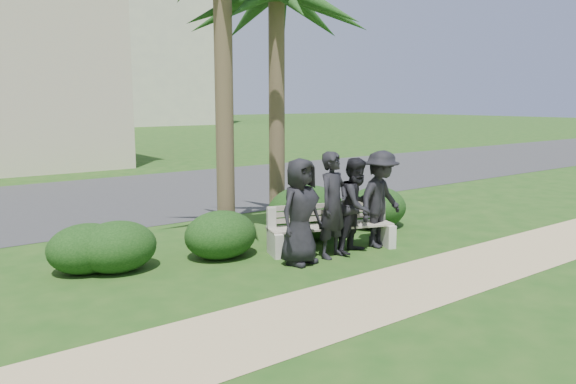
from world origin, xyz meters
The scene contains 14 objects.
ground centered at (0.00, 0.00, 0.00)m, with size 160.00×160.00×0.00m, color #1B4513.
footpath centered at (0.00, -1.80, 0.00)m, with size 30.00×1.60×0.01m, color tan.
asphalt_street centered at (0.00, 8.00, 0.00)m, with size 160.00×8.00×0.01m, color #2D2D30.
park_bench centered at (1.04, 0.34, 0.36)m, with size 2.42×1.22×0.79m.
man_a centered at (0.09, 0.02, 0.86)m, with size 0.84×0.55×1.73m, color black.
man_b centered at (0.78, 0.00, 0.90)m, with size 0.65×0.43×1.80m, color black.
man_c centered at (1.30, -0.03, 0.83)m, with size 0.81×0.63×1.66m, color black.
man_d centered at (1.90, -0.02, 0.88)m, with size 1.13×0.65×1.75m, color black.
hedge_a centered at (-2.42, 1.44, 0.41)m, with size 1.24×1.03×0.81m, color black.
hedge_b centered at (-2.81, 1.68, 0.39)m, with size 1.20×0.99×0.78m, color black.
hedge_c centered at (-0.74, 1.13, 0.41)m, with size 1.26×1.04×0.82m, color black.
hedge_d centered at (1.26, 1.29, 0.53)m, with size 1.63×1.35×1.06m, color black.
hedge_e centered at (1.45, 1.35, 0.41)m, with size 1.24×1.03×0.81m, color black.
hedge_f centered at (3.02, 1.15, 0.44)m, with size 1.35×1.11×0.88m, color black.
Camera 1 is at (-5.41, -6.90, 2.64)m, focal length 35.00 mm.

